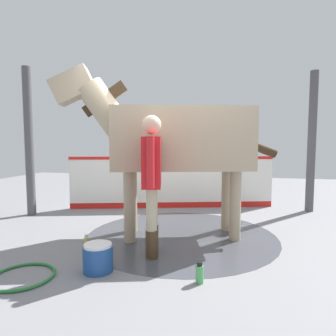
{
  "coord_description": "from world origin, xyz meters",
  "views": [
    {
      "loc": [
        0.79,
        -4.06,
        1.38
      ],
      "look_at": [
        -0.02,
        -0.31,
        1.05
      ],
      "focal_mm": 30.65,
      "sensor_mm": 36.0,
      "label": 1
    }
  ],
  "objects": [
    {
      "name": "ground_plane",
      "position": [
        0.0,
        0.0,
        -0.01
      ],
      "size": [
        16.0,
        16.0,
        0.02
      ],
      "primitive_type": "cube",
      "color": "gray"
    },
    {
      "name": "wet_patch",
      "position": [
        0.09,
        0.1,
        0.0
      ],
      "size": [
        2.83,
        2.83,
        0.0
      ],
      "primitive_type": "cylinder",
      "color": "#42444C",
      "rests_on": "ground"
    },
    {
      "name": "barrier_wall",
      "position": [
        -0.41,
        1.92,
        0.51
      ],
      "size": [
        4.21,
        1.22,
        1.11
      ],
      "color": "white",
      "rests_on": "ground"
    },
    {
      "name": "roof_post_near",
      "position": [
        -2.96,
        0.73,
        1.41
      ],
      "size": [
        0.16,
        0.16,
        2.81
      ],
      "primitive_type": "cylinder",
      "color": "#4C4C51",
      "rests_on": "ground"
    },
    {
      "name": "roof_post_far",
      "position": [
        2.39,
        2.19,
        1.41
      ],
      "size": [
        0.16,
        0.16,
        2.81
      ],
      "primitive_type": "cylinder",
      "color": "#4C4C51",
      "rests_on": "ground"
    },
    {
      "name": "horse",
      "position": [
        -0.02,
        0.07,
        1.44
      ],
      "size": [
        3.24,
        1.36,
        2.47
      ],
      "rotation": [
        0.0,
        0.0,
        -2.87
      ],
      "color": "tan",
      "rests_on": "ground"
    },
    {
      "name": "handler",
      "position": [
        -0.14,
        -0.71,
        1.0
      ],
      "size": [
        0.32,
        0.67,
        1.72
      ],
      "rotation": [
        0.0,
        0.0,
        0.22
      ],
      "color": "#47331E",
      "rests_on": "ground"
    },
    {
      "name": "wash_bucket",
      "position": [
        -0.59,
        -1.29,
        0.15
      ],
      "size": [
        0.32,
        0.32,
        0.3
      ],
      "color": "#1E478C",
      "rests_on": "ground"
    },
    {
      "name": "bottle_shampoo",
      "position": [
        -1.0,
        -0.77,
        0.1
      ],
      "size": [
        0.06,
        0.06,
        0.21
      ],
      "color": "#D8CC4C",
      "rests_on": "ground"
    },
    {
      "name": "bottle_spray",
      "position": [
        0.52,
        -1.33,
        0.1
      ],
      "size": [
        0.08,
        0.08,
        0.22
      ],
      "color": "#4CA559",
      "rests_on": "ground"
    },
    {
      "name": "hose_coil",
      "position": [
        -1.28,
        -1.6,
        0.02
      ],
      "size": [
        0.64,
        0.64,
        0.03
      ],
      "primitive_type": "torus",
      "color": "#267233",
      "rests_on": "ground"
    }
  ]
}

